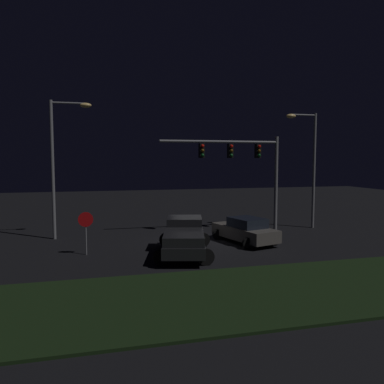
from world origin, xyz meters
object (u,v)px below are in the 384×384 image
(pickup_truck, at_px, (184,235))
(street_lamp_right, at_px, (309,157))
(stop_sign, at_px, (86,225))
(car_sedan, at_px, (245,230))
(traffic_signal_gantry, at_px, (244,160))
(street_lamp_left, at_px, (60,153))

(pickup_truck, xyz_separation_m, street_lamp_right, (10.36, 5.35, 4.13))
(street_lamp_right, height_order, stop_sign, street_lamp_right)
(street_lamp_right, bearing_deg, car_sedan, -150.54)
(traffic_signal_gantry, height_order, stop_sign, traffic_signal_gantry)
(pickup_truck, xyz_separation_m, car_sedan, (4.15, 1.84, -0.26))
(stop_sign, bearing_deg, street_lamp_right, 15.36)
(traffic_signal_gantry, xyz_separation_m, street_lamp_left, (-11.82, 0.48, 0.41))
(street_lamp_right, relative_size, stop_sign, 3.67)
(pickup_truck, relative_size, traffic_signal_gantry, 0.69)
(traffic_signal_gantry, xyz_separation_m, street_lamp_right, (4.96, 0.05, 0.23))
(car_sedan, distance_m, stop_sign, 9.15)
(pickup_truck, xyz_separation_m, traffic_signal_gantry, (5.40, 5.30, 3.90))
(car_sedan, height_order, traffic_signal_gantry, traffic_signal_gantry)
(pickup_truck, relative_size, street_lamp_right, 0.70)
(car_sedan, relative_size, street_lamp_left, 0.56)
(traffic_signal_gantry, relative_size, street_lamp_left, 0.98)
(pickup_truck, bearing_deg, street_lamp_left, 62.09)
(pickup_truck, distance_m, car_sedan, 4.54)
(street_lamp_left, height_order, street_lamp_right, street_lamp_left)
(pickup_truck, relative_size, car_sedan, 1.21)
(pickup_truck, height_order, street_lamp_left, street_lamp_left)
(street_lamp_left, relative_size, street_lamp_right, 1.04)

